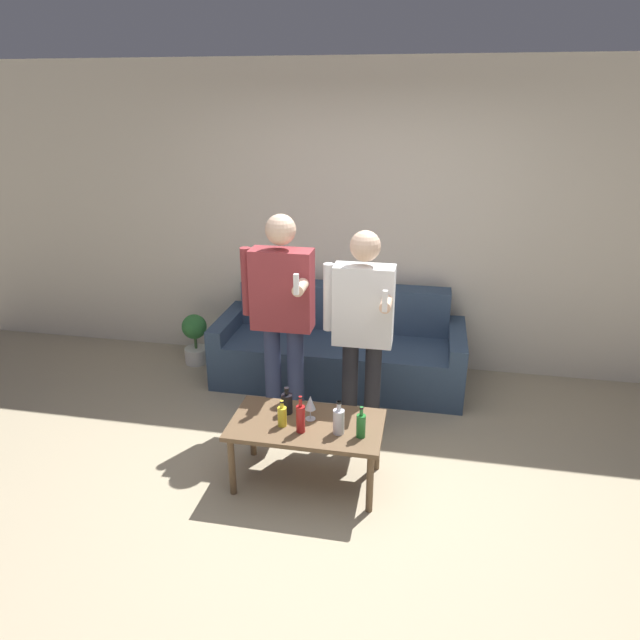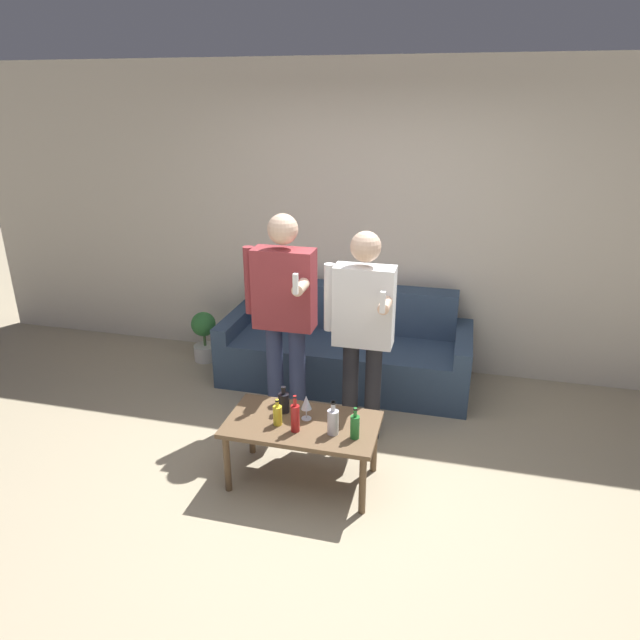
# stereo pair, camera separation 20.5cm
# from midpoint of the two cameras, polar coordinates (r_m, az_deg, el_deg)

# --- Properties ---
(ground_plane) EXTENTS (16.00, 16.00, 0.00)m
(ground_plane) POSITION_cam_midpoint_polar(r_m,az_deg,el_deg) (3.75, 0.99, -18.20)
(ground_plane) COLOR tan
(wall_back) EXTENTS (8.00, 0.06, 2.70)m
(wall_back) POSITION_cam_midpoint_polar(r_m,az_deg,el_deg) (5.15, 6.81, 9.68)
(wall_back) COLOR beige
(wall_back) RESTS_ON ground_plane
(couch) EXTENTS (2.16, 0.81, 0.81)m
(couch) POSITION_cam_midpoint_polar(r_m,az_deg,el_deg) (5.08, 3.73, -2.97)
(couch) COLOR #334760
(couch) RESTS_ON ground_plane
(coffee_table) EXTENTS (0.98, 0.54, 0.44)m
(coffee_table) POSITION_cam_midpoint_polar(r_m,az_deg,el_deg) (3.74, -0.19, -10.91)
(coffee_table) COLOR brown
(coffee_table) RESTS_ON ground_plane
(bottle_orange) EXTENTS (0.07, 0.07, 0.19)m
(bottle_orange) POSITION_cam_midpoint_polar(r_m,az_deg,el_deg) (3.79, -2.08, -8.21)
(bottle_orange) COLOR black
(bottle_orange) RESTS_ON coffee_table
(bottle_green) EXTENTS (0.07, 0.07, 0.22)m
(bottle_green) POSITION_cam_midpoint_polar(r_m,az_deg,el_deg) (3.56, 2.98, -10.09)
(bottle_green) COLOR silver
(bottle_green) RESTS_ON coffee_table
(bottle_dark) EXTENTS (0.06, 0.06, 0.18)m
(bottle_dark) POSITION_cam_midpoint_polar(r_m,az_deg,el_deg) (3.66, -2.65, -9.45)
(bottle_dark) COLOR yellow
(bottle_dark) RESTS_ON coffee_table
(bottle_yellow) EXTENTS (0.06, 0.06, 0.21)m
(bottle_yellow) POSITION_cam_midpoint_polar(r_m,az_deg,el_deg) (3.53, 5.20, -10.55)
(bottle_yellow) COLOR #23752D
(bottle_yellow) RESTS_ON coffee_table
(bottle_red) EXTENTS (0.06, 0.06, 0.25)m
(bottle_red) POSITION_cam_midpoint_polar(r_m,az_deg,el_deg) (3.57, -0.84, -9.72)
(bottle_red) COLOR #B21E1E
(bottle_red) RESTS_ON coffee_table
(wine_glass_near) EXTENTS (0.07, 0.07, 0.17)m
(wine_glass_near) POSITION_cam_midpoint_polar(r_m,az_deg,el_deg) (3.69, 0.22, -8.32)
(wine_glass_near) COLOR silver
(wine_glass_near) RESTS_ON coffee_table
(person_standing_left) EXTENTS (0.53, 0.43, 1.64)m
(person_standing_left) POSITION_cam_midpoint_polar(r_m,az_deg,el_deg) (4.18, -2.25, 1.37)
(person_standing_left) COLOR navy
(person_standing_left) RESTS_ON ground_plane
(person_standing_right) EXTENTS (0.49, 0.41, 1.57)m
(person_standing_right) POSITION_cam_midpoint_polar(r_m,az_deg,el_deg) (3.99, 5.76, -0.32)
(person_standing_right) COLOR #232328
(person_standing_right) RESTS_ON ground_plane
(potted_plant) EXTENTS (0.23, 0.23, 0.49)m
(potted_plant) POSITION_cam_midpoint_polar(r_m,az_deg,el_deg) (5.55, -10.47, -1.46)
(potted_plant) COLOR silver
(potted_plant) RESTS_ON ground_plane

